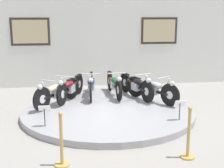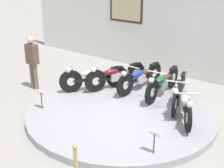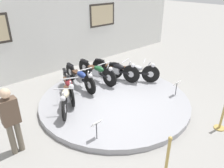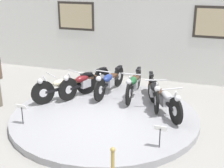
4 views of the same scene
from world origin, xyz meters
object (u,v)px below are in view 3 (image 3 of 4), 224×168
object	(u,v)px
motorcycle_cream	(66,95)
motorcycle_blue	(80,77)
motorcycle_green	(97,71)
info_placard_front_centre	(177,85)
visitor_standing	(11,118)
info_placard_front_left	(96,126)
motorcycle_black	(116,69)
motorcycle_silver	(133,71)
stanchion_post_left_of_entry	(166,164)
stanchion_post_right_of_entry	(222,118)
motorcycle_maroon	(68,85)

from	to	relation	value
motorcycle_cream	motorcycle_blue	bearing A→B (deg)	38.97
motorcycle_green	info_placard_front_centre	size ratio (longest dim) A/B	3.92
visitor_standing	motorcycle_blue	bearing A→B (deg)	29.13
motorcycle_cream	info_placard_front_centre	world-z (taller)	motorcycle_cream
motorcycle_green	info_placard_front_left	distance (m)	3.22
motorcycle_black	motorcycle_silver	world-z (taller)	motorcycle_black
visitor_standing	stanchion_post_left_of_entry	xyz separation A→B (m)	(1.94, -2.68, -0.57)
motorcycle_green	stanchion_post_left_of_entry	size ratio (longest dim) A/B	1.96
motorcycle_black	info_placard_front_centre	xyz separation A→B (m)	(0.60, -2.24, -0.03)
motorcycle_cream	motorcycle_green	size ratio (longest dim) A/B	0.82
motorcycle_cream	motorcycle_blue	xyz separation A→B (m)	(1.03, 0.83, -0.00)
motorcycle_green	motorcycle_black	xyz separation A→B (m)	(0.64, -0.31, -0.00)
motorcycle_cream	motorcycle_silver	bearing A→B (deg)	-0.03
motorcycle_cream	motorcycle_green	xyz separation A→B (m)	(1.77, 0.83, 0.00)
motorcycle_silver	stanchion_post_right_of_entry	bearing A→B (deg)	-93.47
motorcycle_maroon	info_placard_front_left	size ratio (longest dim) A/B	3.66
motorcycle_cream	stanchion_post_right_of_entry	xyz separation A→B (m)	(2.59, -3.39, -0.21)
motorcycle_blue	info_placard_front_centre	world-z (taller)	motorcycle_blue
motorcycle_cream	motorcycle_silver	world-z (taller)	motorcycle_cream
info_placard_front_centre	stanchion_post_left_of_entry	bearing A→B (deg)	-149.14
motorcycle_cream	motorcycle_maroon	bearing A→B (deg)	54.14
motorcycle_black	motorcycle_silver	xyz separation A→B (m)	(0.38, -0.53, -0.01)
stanchion_post_right_of_entry	motorcycle_cream	bearing A→B (deg)	127.41
info_placard_front_left	motorcycle_silver	bearing A→B (deg)	29.53
motorcycle_blue	info_placard_front_centre	bearing A→B (deg)	-52.00
motorcycle_silver	info_placard_front_centre	distance (m)	1.72
info_placard_front_left	stanchion_post_right_of_entry	distance (m)	3.28
motorcycle_green	info_placard_front_centre	world-z (taller)	motorcycle_green
stanchion_post_right_of_entry	stanchion_post_left_of_entry	bearing A→B (deg)	180.00
motorcycle_green	visitor_standing	world-z (taller)	visitor_standing
motorcycle_blue	motorcycle_silver	size ratio (longest dim) A/B	1.19
motorcycle_cream	stanchion_post_right_of_entry	bearing A→B (deg)	-52.59
motorcycle_green	stanchion_post_left_of_entry	distance (m)	4.50
motorcycle_green	stanchion_post_right_of_entry	bearing A→B (deg)	-78.95
motorcycle_black	stanchion_post_right_of_entry	world-z (taller)	stanchion_post_right_of_entry
motorcycle_black	stanchion_post_right_of_entry	bearing A→B (deg)	-87.38
motorcycle_silver	stanchion_post_left_of_entry	bearing A→B (deg)	-127.42
motorcycle_maroon	motorcycle_silver	xyz separation A→B (m)	(2.41, -0.53, -0.00)
motorcycle_maroon	motorcycle_black	distance (m)	2.03
motorcycle_cream	info_placard_front_left	bearing A→B (deg)	-97.27
motorcycle_cream	motorcycle_green	distance (m)	1.95
motorcycle_silver	info_placard_front_centre	bearing A→B (deg)	-82.70
motorcycle_black	motorcycle_maroon	bearing A→B (deg)	179.98
motorcycle_green	visitor_standing	distance (m)	3.84
motorcycle_maroon	stanchion_post_left_of_entry	xyz separation A→B (m)	(-0.18, -3.92, -0.20)
stanchion_post_right_of_entry	motorcycle_silver	bearing A→B (deg)	86.53
info_placard_front_centre	stanchion_post_right_of_entry	bearing A→B (deg)	-104.17
motorcycle_blue	stanchion_post_right_of_entry	xyz separation A→B (m)	(1.56, -4.22, -0.20)
motorcycle_green	motorcycle_silver	size ratio (longest dim) A/B	1.20
motorcycle_black	motorcycle_green	bearing A→B (deg)	154.67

